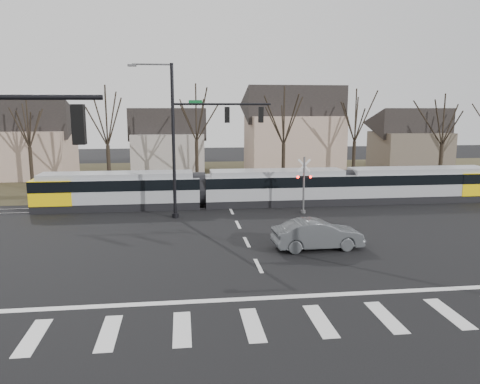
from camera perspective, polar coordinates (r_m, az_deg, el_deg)
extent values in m
plane|color=black|center=(20.48, 3.19, -10.79)|extent=(140.00, 140.00, 0.00)
cube|color=#38331E|center=(51.45, -3.19, 1.96)|extent=(140.00, 28.00, 0.01)
cube|color=silver|center=(17.23, -23.91, -15.87)|extent=(0.60, 2.60, 0.01)
cube|color=silver|center=(16.70, -15.68, -16.20)|extent=(0.60, 2.60, 0.01)
cube|color=silver|center=(16.52, -7.08, -16.20)|extent=(0.60, 2.60, 0.01)
cube|color=silver|center=(16.67, 1.52, -15.85)|extent=(0.60, 2.60, 0.01)
cube|color=silver|center=(17.17, 9.76, -15.20)|extent=(0.60, 2.60, 0.01)
cube|color=silver|center=(17.97, 17.34, -14.34)|extent=(0.60, 2.60, 0.01)
cube|color=silver|center=(19.04, 24.11, -13.35)|extent=(0.60, 2.60, 0.01)
cube|color=silver|center=(18.84, 4.19, -12.71)|extent=(28.00, 0.35, 0.01)
cube|color=silver|center=(22.33, 2.26, -8.97)|extent=(0.18, 2.00, 0.01)
cube|color=silver|center=(26.10, 0.82, -6.12)|extent=(0.18, 2.00, 0.01)
cube|color=silver|center=(29.93, -0.24, -3.99)|extent=(0.18, 2.00, 0.01)
cube|color=silver|center=(33.79, -1.06, -2.35)|extent=(0.18, 2.00, 0.01)
cube|color=silver|center=(37.69, -1.70, -1.04)|extent=(0.18, 2.00, 0.01)
cube|color=silver|center=(41.61, -2.23, 0.02)|extent=(0.18, 2.00, 0.01)
cube|color=silver|center=(45.54, -2.66, 0.89)|extent=(0.18, 2.00, 0.01)
cube|color=silver|center=(49.48, -3.03, 1.63)|extent=(0.18, 2.00, 0.01)
cube|color=#59595E|center=(34.86, -1.25, -1.92)|extent=(90.00, 0.12, 0.06)
cube|color=#59595E|center=(36.22, -1.48, -1.46)|extent=(90.00, 0.12, 0.06)
cube|color=gray|center=(35.63, -14.66, 0.16)|extent=(11.94, 2.57, 2.68)
cube|color=black|center=(35.55, -14.70, 1.02)|extent=(11.96, 2.61, 0.78)
cube|color=yellow|center=(36.49, -21.69, 0.13)|extent=(2.94, 2.63, 1.79)
cube|color=gray|center=(36.05, 4.51, 0.57)|extent=(11.03, 2.57, 2.68)
cube|color=black|center=(35.96, 4.52, 1.42)|extent=(11.05, 2.61, 0.78)
cube|color=gray|center=(39.97, 20.86, 0.88)|extent=(11.94, 2.57, 2.68)
cube|color=black|center=(39.89, 20.91, 1.65)|extent=(11.96, 2.61, 0.78)
cube|color=yellow|center=(42.25, 26.27, 1.07)|extent=(2.94, 2.63, 1.79)
imported|color=#474A4D|center=(25.06, 9.42, -5.11)|extent=(2.11, 4.89, 1.56)
cube|color=black|center=(13.09, -19.07, 7.79)|extent=(0.32, 0.32, 1.05)
sphere|color=#FF0C07|center=(13.09, -19.15, 9.23)|extent=(0.22, 0.22, 0.22)
cylinder|color=black|center=(31.39, -8.11, 6.00)|extent=(0.22, 0.22, 10.20)
cylinder|color=black|center=(32.12, -7.89, -2.84)|extent=(0.44, 0.44, 0.30)
cylinder|color=black|center=(31.43, -2.19, 10.66)|extent=(6.50, 0.14, 0.14)
cube|color=#0C5926|center=(31.33, -5.44, 10.89)|extent=(0.90, 0.03, 0.22)
cube|color=black|center=(31.46, -1.58, 9.38)|extent=(0.32, 0.32, 1.05)
sphere|color=#FF0C07|center=(31.46, -1.58, 9.99)|extent=(0.22, 0.22, 0.22)
cube|color=black|center=(31.76, 2.56, 9.39)|extent=(0.32, 0.32, 1.05)
sphere|color=#FF0C07|center=(31.76, 2.57, 9.98)|extent=(0.22, 0.22, 0.22)
cube|color=#59595B|center=(31.57, -13.04, 14.81)|extent=(0.55, 0.22, 0.14)
cylinder|color=#59595B|center=(33.16, 7.78, 0.83)|extent=(0.14, 0.14, 4.00)
cylinder|color=#59595B|center=(33.52, 7.70, -2.38)|extent=(0.36, 0.36, 0.20)
cube|color=silver|center=(32.96, 7.84, 3.23)|extent=(0.95, 0.04, 0.95)
cube|color=silver|center=(32.96, 7.84, 3.23)|extent=(0.95, 0.04, 0.95)
cube|color=black|center=(33.07, 7.81, 1.85)|extent=(1.00, 0.10, 0.12)
sphere|color=#FF0C07|center=(32.88, 7.08, 1.82)|extent=(0.18, 0.18, 0.18)
sphere|color=#FF0C07|center=(33.11, 8.59, 1.84)|extent=(0.18, 0.18, 0.18)
cube|color=gray|center=(55.54, -24.48, 4.26)|extent=(9.00, 8.00, 5.00)
cube|color=gray|center=(55.06, -8.72, 4.75)|extent=(8.00, 7.00, 4.50)
cube|color=gray|center=(53.45, 6.42, 5.72)|extent=(10.00, 8.00, 6.50)
cube|color=brown|center=(60.64, 19.91, 4.75)|extent=(8.00, 7.00, 4.50)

